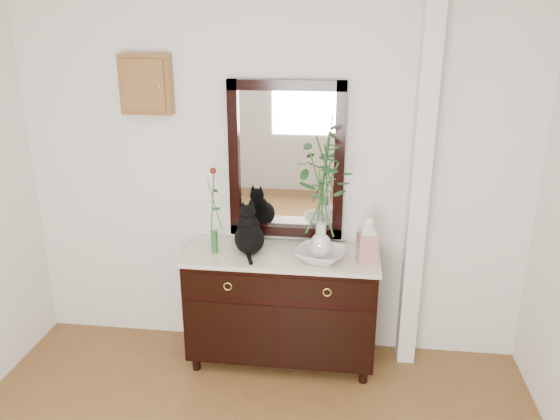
# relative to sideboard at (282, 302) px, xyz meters

# --- Properties ---
(wall_back) EXTENTS (3.60, 0.04, 2.70)m
(wall_back) POSITION_rel_sideboard_xyz_m (-0.10, 0.25, 0.88)
(wall_back) COLOR silver
(wall_back) RESTS_ON ground
(pilaster) EXTENTS (0.12, 0.20, 2.70)m
(pilaster) POSITION_rel_sideboard_xyz_m (0.90, 0.17, 0.88)
(pilaster) COLOR silver
(pilaster) RESTS_ON ground
(sideboard) EXTENTS (1.33, 0.52, 0.82)m
(sideboard) POSITION_rel_sideboard_xyz_m (0.00, 0.00, 0.00)
(sideboard) COLOR black
(sideboard) RESTS_ON ground
(wall_mirror) EXTENTS (0.80, 0.06, 1.10)m
(wall_mirror) POSITION_rel_sideboard_xyz_m (-0.00, 0.24, 0.97)
(wall_mirror) COLOR black
(wall_mirror) RESTS_ON wall_back
(key_cabinet) EXTENTS (0.35, 0.10, 0.40)m
(key_cabinet) POSITION_rel_sideboard_xyz_m (-0.95, 0.21, 1.48)
(key_cabinet) COLOR brown
(key_cabinet) RESTS_ON wall_back
(cat) EXTENTS (0.31, 0.34, 0.33)m
(cat) POSITION_rel_sideboard_xyz_m (-0.22, -0.00, 0.54)
(cat) COLOR black
(cat) RESTS_ON sideboard
(lotus_bowl) EXTENTS (0.38, 0.38, 0.08)m
(lotus_bowl) POSITION_rel_sideboard_xyz_m (0.27, -0.08, 0.42)
(lotus_bowl) COLOR silver
(lotus_bowl) RESTS_ON sideboard
(vase_branches) EXTENTS (0.43, 0.43, 0.86)m
(vase_branches) POSITION_rel_sideboard_xyz_m (0.27, -0.08, 0.83)
(vase_branches) COLOR silver
(vase_branches) RESTS_ON lotus_bowl
(bud_vase_rose) EXTENTS (0.08, 0.08, 0.62)m
(bud_vase_rose) POSITION_rel_sideboard_xyz_m (-0.46, -0.04, 0.68)
(bud_vase_rose) COLOR #2B612D
(bud_vase_rose) RESTS_ON sideboard
(ginger_jar) EXTENTS (0.14, 0.14, 0.33)m
(ginger_jar) POSITION_rel_sideboard_xyz_m (0.57, -0.07, 0.54)
(ginger_jar) COLOR silver
(ginger_jar) RESTS_ON sideboard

